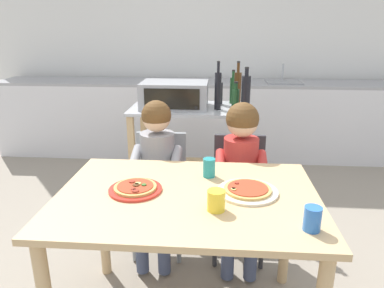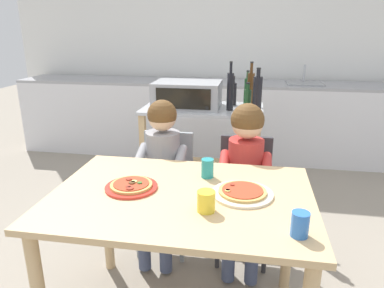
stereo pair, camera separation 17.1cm
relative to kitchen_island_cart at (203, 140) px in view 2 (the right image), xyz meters
name	(u,v)px [view 2 (the right image)]	position (x,y,z in m)	size (l,w,h in m)	color
ground_plane	(210,212)	(0.10, -0.22, -0.57)	(12.14, 12.14, 0.00)	gray
back_wall_tiled	(231,40)	(0.10, 1.66, 0.78)	(5.56, 0.14, 2.70)	white
kitchen_counter	(226,119)	(0.10, 1.25, -0.12)	(5.00, 0.60, 1.10)	silver
kitchen_island_cart	(203,140)	(0.00, 0.00, 0.00)	(1.00, 0.57, 0.86)	#B7BABF
toaster_oven	(187,95)	(-0.13, -0.02, 0.40)	(0.55, 0.39, 0.22)	#999BA0
bottle_slim_sauce	(257,95)	(0.44, -0.22, 0.44)	(0.07, 0.07, 0.36)	black
bottle_clear_vinegar	(250,90)	(0.39, -0.02, 0.45)	(0.06, 0.06, 0.39)	#4C2D14
bottle_dark_olive_oil	(247,90)	(0.36, 0.19, 0.41)	(0.05, 0.05, 0.29)	#1E4723
bottle_brown_beer	(232,93)	(0.24, 0.14, 0.39)	(0.07, 0.07, 0.25)	black
bottle_tall_green_wine	(247,100)	(0.37, -0.15, 0.39)	(0.06, 0.06, 0.24)	#1E4723
bottle_squat_spirits	(230,91)	(0.23, -0.07, 0.45)	(0.05, 0.05, 0.39)	black
dining_table	(181,214)	(0.10, -1.43, 0.08)	(1.24, 0.86, 0.76)	tan
dining_chair_left	(166,183)	(-0.15, -0.73, -0.09)	(0.36, 0.36, 0.81)	gray
dining_chair_right	(244,190)	(0.39, -0.75, -0.09)	(0.36, 0.36, 0.81)	#333338
child_in_grey_shirt	(161,162)	(-0.15, -0.85, 0.10)	(0.32, 0.42, 1.05)	#424C6B
child_in_red_shirt	(245,166)	(0.39, -0.86, 0.12)	(0.32, 0.42, 1.05)	#424C6B
pizza_plate_red_rimmed	(131,186)	(-0.15, -1.42, 0.20)	(0.26, 0.26, 0.03)	red
pizza_plate_cream	(242,193)	(0.39, -1.40, 0.20)	(0.29, 0.29, 0.03)	beige
drinking_cup_blue	(300,224)	(0.61, -1.71, 0.23)	(0.07, 0.07, 0.10)	blue
drinking_cup_teal	(207,168)	(0.20, -1.22, 0.24)	(0.07, 0.07, 0.10)	teal
drinking_cup_yellow	(206,201)	(0.24, -1.58, 0.23)	(0.08, 0.08, 0.09)	yellow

